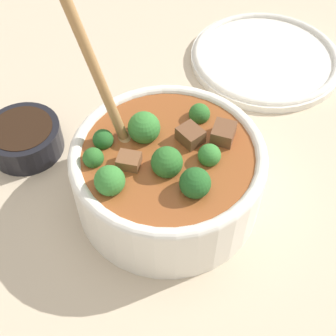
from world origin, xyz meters
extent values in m
plane|color=#C6B293|center=(0.00, 0.00, 0.00)|extent=(4.00, 4.00, 0.00)
cylinder|color=white|center=(0.00, 0.00, 0.04)|extent=(0.24, 0.24, 0.09)
torus|color=white|center=(0.00, 0.00, 0.09)|extent=(0.24, 0.24, 0.02)
cylinder|color=brown|center=(0.00, 0.00, 0.06)|extent=(0.22, 0.22, 0.06)
sphere|color=#235B23|center=(-0.04, -0.07, 0.10)|extent=(0.03, 0.03, 0.03)
cylinder|color=#6B9956|center=(-0.04, -0.07, 0.08)|extent=(0.01, 0.01, 0.01)
sphere|color=#2D6B28|center=(0.02, -0.01, 0.10)|extent=(0.04, 0.04, 0.04)
cylinder|color=#6B9956|center=(0.02, -0.01, 0.07)|extent=(0.01, 0.01, 0.02)
sphere|color=#387F33|center=(-0.04, -0.02, 0.10)|extent=(0.04, 0.04, 0.04)
cylinder|color=#6B9956|center=(-0.04, -0.02, 0.07)|extent=(0.01, 0.01, 0.02)
sphere|color=#387F33|center=(0.02, 0.04, 0.10)|extent=(0.03, 0.03, 0.03)
cylinder|color=#6B9956|center=(0.02, 0.04, 0.08)|extent=(0.01, 0.01, 0.01)
sphere|color=#387F33|center=(0.03, -0.08, 0.10)|extent=(0.04, 0.04, 0.04)
cylinder|color=#6B9956|center=(0.03, -0.08, 0.08)|extent=(0.01, 0.01, 0.02)
sphere|color=#2D6B28|center=(-0.01, -0.09, 0.10)|extent=(0.02, 0.02, 0.02)
cylinder|color=#6B9956|center=(-0.01, -0.09, 0.08)|extent=(0.01, 0.01, 0.01)
sphere|color=#2D6B28|center=(-0.05, 0.05, 0.10)|extent=(0.03, 0.03, 0.03)
cylinder|color=#6B9956|center=(-0.05, 0.05, 0.08)|extent=(0.01, 0.01, 0.01)
sphere|color=#235B23|center=(0.06, 0.01, 0.10)|extent=(0.04, 0.04, 0.04)
cylinder|color=#6B9956|center=(0.06, 0.01, 0.08)|extent=(0.01, 0.01, 0.02)
cube|color=brown|center=(-0.01, 0.07, 0.10)|extent=(0.04, 0.04, 0.02)
cube|color=brown|center=(-0.01, 0.03, 0.10)|extent=(0.04, 0.03, 0.02)
cube|color=brown|center=(0.01, -0.05, 0.10)|extent=(0.03, 0.03, 0.02)
ellipsoid|color=#A87A47|center=(-0.04, -0.04, 0.09)|extent=(0.04, 0.03, 0.01)
cylinder|color=#A87A47|center=(-0.06, -0.07, 0.20)|extent=(0.06, 0.06, 0.23)
cylinder|color=black|center=(-0.14, -0.17, 0.02)|extent=(0.11, 0.11, 0.04)
cylinder|color=black|center=(-0.14, -0.17, 0.04)|extent=(0.09, 0.09, 0.01)
cylinder|color=silver|center=(-0.23, 0.24, 0.01)|extent=(0.26, 0.26, 0.01)
torus|color=silver|center=(-0.23, 0.24, 0.01)|extent=(0.25, 0.25, 0.01)
camera|label=1|loc=(0.35, -0.10, 0.51)|focal=50.00mm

